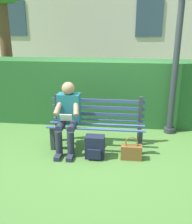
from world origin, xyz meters
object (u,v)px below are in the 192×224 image
at_px(person_seated, 68,115).
at_px(backpack, 95,147).
at_px(handbag, 131,152).
at_px(park_bench, 97,122).
at_px(lamp_post, 180,17).

bearing_deg(person_seated, backpack, 150.29).
bearing_deg(backpack, handbag, -178.22).
distance_m(park_bench, person_seated, 0.55).
height_order(person_seated, backpack, person_seated).
height_order(handbag, lamp_post, lamp_post).
bearing_deg(lamp_post, person_seated, 26.12).
relative_size(person_seated, handbag, 2.98).
relative_size(handbag, lamp_post, 0.11).
bearing_deg(park_bench, lamp_post, -152.20).
xyz_separation_m(backpack, handbag, (-0.60, -0.02, -0.06)).
bearing_deg(handbag, lamp_post, -123.49).
bearing_deg(lamp_post, backpack, 41.12).
height_order(park_bench, handbag, park_bench).
height_order(person_seated, lamp_post, lamp_post).
xyz_separation_m(handbag, lamp_post, (-0.79, -1.19, 2.09)).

